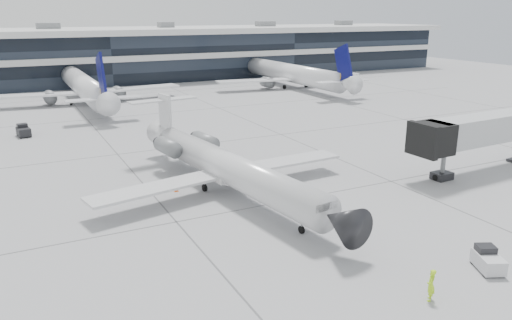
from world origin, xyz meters
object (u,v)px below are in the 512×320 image
regional_jet (226,166)px  ramp_worker (431,285)px  baggage_tug (488,260)px  jet_bridge (492,128)px

regional_jet → ramp_worker: (2.95, -20.01, -1.41)m
baggage_tug → ramp_worker: bearing=-145.9°
ramp_worker → jet_bridge: bearing=171.1°
jet_bridge → ramp_worker: jet_bridge is taller
regional_jet → baggage_tug: size_ratio=12.05×
jet_bridge → ramp_worker: 26.57m
baggage_tug → jet_bridge: bearing=63.8°
jet_bridge → ramp_worker: size_ratio=9.80×
ramp_worker → baggage_tug: 5.56m
regional_jet → jet_bridge: (25.01, -5.55, 1.76)m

